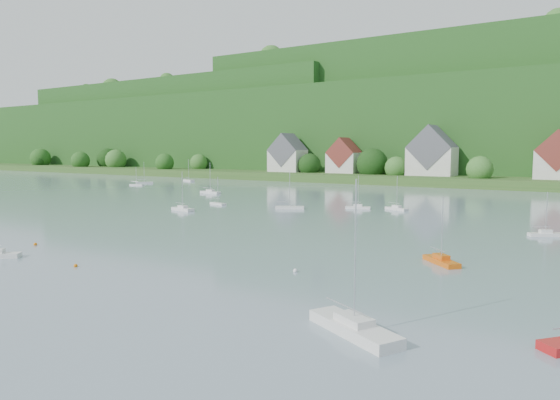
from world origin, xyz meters
name	(u,v)px	position (x,y,z in m)	size (l,w,h in m)	color
far_shore_strip	(427,178)	(0.00, 200.00, 1.50)	(600.00, 60.00, 3.00)	#2E5720
forested_ridge	(471,128)	(0.39, 268.57, 22.89)	(620.00, 181.22, 69.89)	#164215
village_building_0	(288,156)	(-55.00, 187.00, 9.51)	(14.00, 10.40, 16.00)	beige
village_building_1	(344,158)	(-30.00, 189.00, 8.75)	(12.00, 9.36, 14.00)	beige
village_building_2	(432,155)	(5.00, 188.00, 10.27)	(16.00, 11.44, 18.00)	beige
village_building_3	(558,159)	(45.00, 186.00, 9.43)	(13.00, 10.40, 15.50)	beige
near_sailboat_4	(354,327)	(44.63, 34.59, 0.51)	(7.85, 5.57, 10.45)	silver
near_sailboat_5	(441,260)	(43.69, 59.29, 0.41)	(4.94, 4.87, 7.31)	#D4580D
mooring_buoy_1	(1,251)	(-3.35, 37.31, 0.00)	(0.45, 0.45, 0.45)	white
mooring_buoy_2	(76,267)	(11.55, 36.99, 0.00)	(0.41, 0.41, 0.41)	orange
mooring_buoy_3	(35,245)	(-3.59, 41.92, 0.00)	(0.44, 0.44, 0.44)	orange
mooring_buoy_4	(295,272)	(32.26, 47.55, 0.00)	(0.44, 0.44, 0.44)	white
far_sailboat_cluster	(390,201)	(15.76, 118.21, 0.38)	(197.72, 75.44, 8.71)	silver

